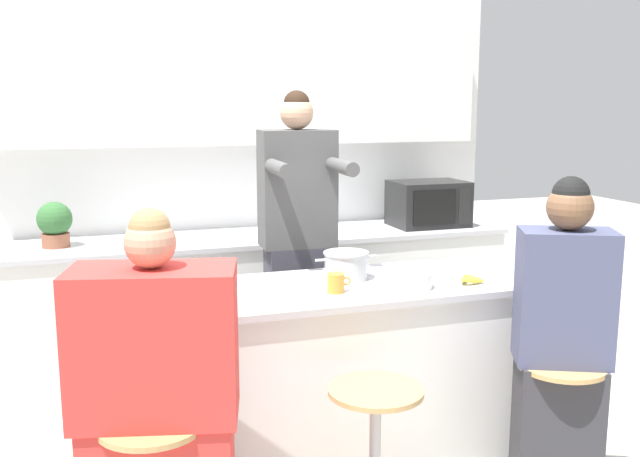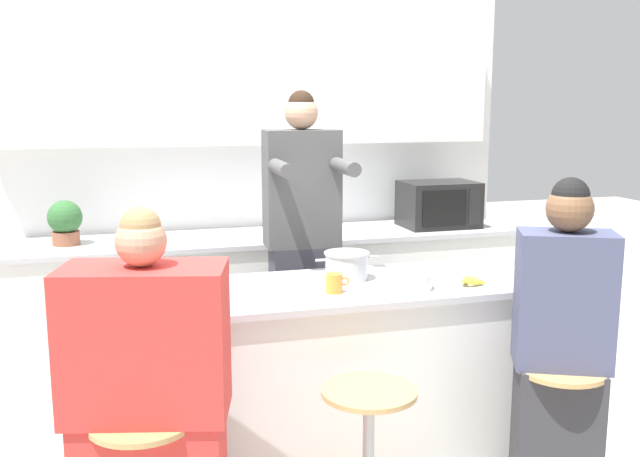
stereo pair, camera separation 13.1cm
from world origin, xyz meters
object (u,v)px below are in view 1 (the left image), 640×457
object	(u,v)px
person_wrapped_blanket	(158,422)
banana_bunch	(470,279)
kitchen_island	(325,381)
fruit_bowl	(409,280)
potted_plant	(55,223)
person_seated_near	(560,363)
cooking_pot	(346,265)
person_cooking	(298,261)
microwave	(428,204)
coffee_cup_near	(336,283)
bar_stool_rightmost	(558,433)

from	to	relation	value
person_wrapped_blanket	banana_bunch	distance (m)	1.52
kitchen_island	fruit_bowl	size ratio (longest dim) A/B	10.12
potted_plant	kitchen_island	bearing A→B (deg)	-49.51
person_wrapped_blanket	person_seated_near	size ratio (longest dim) A/B	0.97
cooking_pot	banana_bunch	xyz separation A→B (m)	(0.50, -0.27, -0.04)
fruit_bowl	potted_plant	world-z (taller)	potted_plant
person_cooking	microwave	bearing A→B (deg)	34.36
person_cooking	fruit_bowl	world-z (taller)	person_cooking
person_seated_near	cooking_pot	size ratio (longest dim) A/B	4.79
person_seated_near	coffee_cup_near	bearing A→B (deg)	175.88
fruit_bowl	coffee_cup_near	bearing A→B (deg)	175.45
fruit_bowl	potted_plant	distance (m)	2.13
person_wrapped_blanket	microwave	bearing A→B (deg)	57.89
kitchen_island	person_wrapped_blanket	bearing A→B (deg)	-144.31
bar_stool_rightmost	coffee_cup_near	size ratio (longest dim) A/B	6.24
person_cooking	potted_plant	world-z (taller)	person_cooking
coffee_cup_near	potted_plant	distance (m)	1.89
person_wrapped_blanket	potted_plant	bearing A→B (deg)	114.78
fruit_bowl	coffee_cup_near	distance (m)	0.33
person_cooking	potted_plant	size ratio (longest dim) A/B	6.82
bar_stool_rightmost	cooking_pot	xyz separation A→B (m)	(-0.69, 0.69, 0.62)
person_cooking	person_seated_near	bearing A→B (deg)	-54.66
person_seated_near	potted_plant	distance (m)	2.81
bar_stool_rightmost	person_seated_near	bearing A→B (deg)	73.28
cooking_pot	person_seated_near	bearing A→B (deg)	-43.85
person_wrapped_blanket	fruit_bowl	bearing A→B (deg)	34.95
person_wrapped_blanket	fruit_bowl	world-z (taller)	person_wrapped_blanket
bar_stool_rightmost	fruit_bowl	distance (m)	0.89
microwave	person_seated_near	bearing A→B (deg)	-100.53
kitchen_island	person_wrapped_blanket	size ratio (longest dim) A/B	1.50
person_wrapped_blanket	banana_bunch	xyz separation A→B (m)	(1.44, 0.40, 0.29)
person_wrapped_blanket	fruit_bowl	distance (m)	1.26
fruit_bowl	potted_plant	xyz separation A→B (m)	(-1.51, 1.51, 0.09)
person_cooking	person_seated_near	xyz separation A→B (m)	(0.77, -1.21, -0.23)
person_cooking	kitchen_island	bearing A→B (deg)	-93.09
bar_stool_rightmost	microwave	size ratio (longest dim) A/B	1.36
coffee_cup_near	banana_bunch	world-z (taller)	coffee_cup_near
person_seated_near	bar_stool_rightmost	bearing A→B (deg)	-81.71
coffee_cup_near	person_seated_near	bearing A→B (deg)	-29.12
kitchen_island	bar_stool_rightmost	distance (m)	1.03
person_wrapped_blanket	cooking_pot	distance (m)	1.20
person_wrapped_blanket	banana_bunch	bearing A→B (deg)	29.99
kitchen_island	person_cooking	distance (m)	0.76
potted_plant	cooking_pot	bearing A→B (deg)	-44.33
cooking_pot	person_cooking	bearing A→B (deg)	97.59
person_cooking	cooking_pot	size ratio (longest dim) A/B	5.96
fruit_bowl	microwave	bearing A→B (deg)	60.05
person_wrapped_blanket	banana_bunch	size ratio (longest dim) A/B	9.91
person_seated_near	microwave	world-z (taller)	person_seated_near
person_seated_near	coffee_cup_near	distance (m)	0.99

